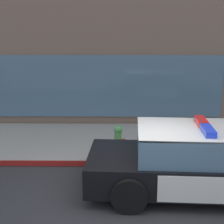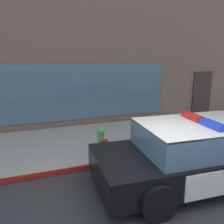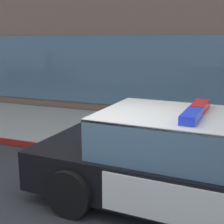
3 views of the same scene
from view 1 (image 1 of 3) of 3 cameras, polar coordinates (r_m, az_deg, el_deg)
The scene contains 6 objects.
ground at distance 6.71m, azimuth 5.92°, elevation -15.55°, with size 48.00×48.00×0.00m, color #303033.
sidewalk at distance 9.92m, azimuth 4.08°, elevation -5.08°, with size 48.00×3.38×0.15m, color #A39E93.
curb_red_paint at distance 8.33m, azimuth 4.78°, elevation -8.88°, with size 28.80×0.04×0.14m, color maroon.
storefront_building at distance 16.62m, azimuth 1.36°, elevation 16.38°, with size 18.87×11.07×8.05m.
police_cruiser at distance 7.14m, azimuth 16.36°, elevation -8.15°, with size 5.18×2.29×1.49m.
fire_hydrant at distance 8.76m, azimuth 1.06°, elevation -4.70°, with size 0.34×0.39×0.73m.
Camera 1 is at (-0.61, -5.82, 3.28)m, focal length 53.01 mm.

